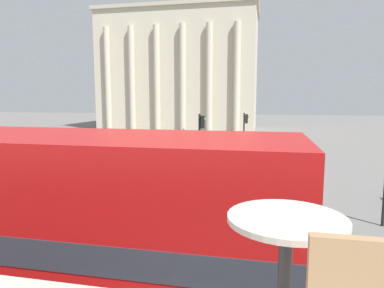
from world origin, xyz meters
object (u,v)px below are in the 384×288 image
at_px(traffic_light_mid, 201,138).
at_px(cafe_dining_table, 285,253).
at_px(plaza_building_left, 181,71).
at_px(traffic_light_far, 245,129).
at_px(pedestrian_red, 184,135).
at_px(double_decker_bus, 18,232).

bearing_deg(traffic_light_mid, cafe_dining_table, -78.10).
bearing_deg(plaza_building_left, traffic_light_far, -65.86).
bearing_deg(cafe_dining_table, traffic_light_mid, 101.90).
relative_size(cafe_dining_table, pedestrian_red, 0.42).
height_order(double_decker_bus, traffic_light_mid, double_decker_bus).
relative_size(traffic_light_mid, pedestrian_red, 2.25).
bearing_deg(cafe_dining_table, traffic_light_far, 93.59).
relative_size(cafe_dining_table, traffic_light_far, 0.20).
xyz_separation_m(plaza_building_left, traffic_light_mid, (9.41, -33.57, -6.30)).
distance_m(double_decker_bus, cafe_dining_table, 6.00).
bearing_deg(pedestrian_red, traffic_light_mid, -31.54).
bearing_deg(traffic_light_mid, traffic_light_far, 76.23).
relative_size(double_decker_bus, cafe_dining_table, 13.98).
relative_size(double_decker_bus, plaza_building_left, 0.43).
xyz_separation_m(plaza_building_left, pedestrian_red, (4.68, -17.77, -7.84)).
distance_m(plaza_building_left, traffic_light_far, 28.62).
height_order(cafe_dining_table, pedestrian_red, cafe_dining_table).
xyz_separation_m(double_decker_bus, traffic_light_mid, (0.98, 13.37, 0.24)).
relative_size(plaza_building_left, traffic_light_mid, 6.00).
distance_m(plaza_building_left, pedestrian_red, 19.98).
bearing_deg(cafe_dining_table, pedestrian_red, 104.22).
distance_m(traffic_light_far, pedestrian_red, 10.29).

